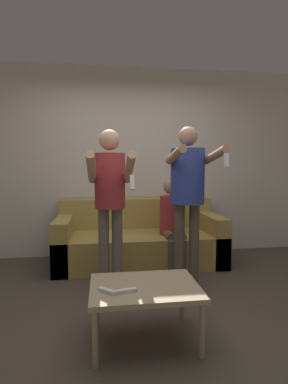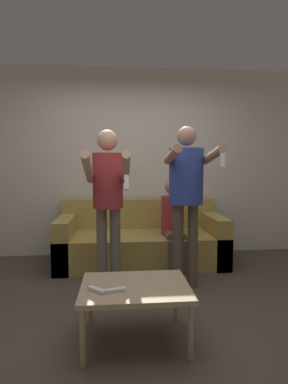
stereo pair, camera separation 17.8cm
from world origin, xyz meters
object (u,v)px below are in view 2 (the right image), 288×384
at_px(person_standing_left, 108,192).
at_px(person_seated, 173,219).
at_px(coffee_table, 135,291).
at_px(remote_far, 97,290).
at_px(person_standing_right, 186,186).
at_px(remote_near, 115,290).
at_px(couch, 141,242).

distance_m(person_standing_left, person_seated, 1.12).
distance_m(coffee_table, remote_far, 0.29).
bearing_deg(person_standing_right, remote_far, -130.26).
bearing_deg(remote_far, remote_near, -7.18).
relative_size(person_standing_right, person_seated, 1.50).
bearing_deg(person_seated, person_standing_right, -89.07).
distance_m(person_standing_right, remote_near, 1.43).
xyz_separation_m(couch, remote_near, (-0.33, -1.90, 0.16)).
bearing_deg(person_standing_left, person_standing_right, 0.36).
relative_size(person_standing_left, remote_near, 10.80).
bearing_deg(person_standing_left, coffee_table, -76.56).
relative_size(person_standing_right, remote_far, 12.54).
distance_m(person_standing_left, remote_far, 1.18).
bearing_deg(person_seated, person_standing_left, -140.88).
bearing_deg(remote_near, remote_far, 172.82).
relative_size(couch, person_standing_right, 1.27).
bearing_deg(coffee_table, remote_near, -143.91).
height_order(coffee_table, remote_far, remote_far).
height_order(person_seated, remote_near, person_seated).
distance_m(person_standing_left, person_standing_right, 0.82).
xyz_separation_m(couch, coffee_table, (-0.19, -1.80, 0.10)).
relative_size(person_standing_right, coffee_table, 2.15).
relative_size(person_standing_left, coffee_table, 2.09).
bearing_deg(person_standing_left, remote_near, -85.82).
relative_size(couch, remote_far, 15.87).
height_order(person_standing_right, remote_far, person_standing_right).
height_order(couch, coffee_table, couch).
distance_m(person_standing_right, remote_far, 1.49).
relative_size(coffee_table, remote_near, 5.16).
xyz_separation_m(person_standing_left, remote_far, (-0.05, -1.02, -0.60)).
bearing_deg(remote_near, person_standing_right, 54.62).
bearing_deg(person_seated, coffee_table, -110.19).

